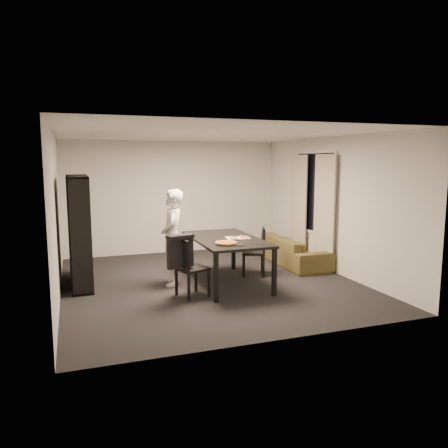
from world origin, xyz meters
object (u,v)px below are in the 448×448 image
object	(u,v)px
dining_table	(226,242)
pepperoni_pizza	(226,243)
chair_left	(187,264)
chair_right	(258,248)
baking_tray	(231,244)
person	(172,238)
sofa	(293,250)
bookshelf	(79,231)

from	to	relation	value
dining_table	pepperoni_pizza	xyz separation A→B (m)	(-0.19, -0.54, 0.10)
chair_left	dining_table	bearing A→B (deg)	-75.49
chair_left	chair_right	world-z (taller)	chair_left
dining_table	baking_tray	world-z (taller)	baking_tray
baking_tray	chair_left	bearing A→B (deg)	176.99
person	sofa	xyz separation A→B (m)	(2.71, 0.68, -0.54)
person	baking_tray	size ratio (longest dim) A/B	4.17
chair_right	sofa	bearing A→B (deg)	140.27
pepperoni_pizza	bookshelf	bearing A→B (deg)	148.44
chair_right	chair_left	bearing A→B (deg)	-39.76
chair_right	person	world-z (taller)	person
person	baking_tray	bearing A→B (deg)	59.36
bookshelf	pepperoni_pizza	bearing A→B (deg)	-31.56
sofa	bookshelf	bearing A→B (deg)	91.46
baking_tray	sofa	distance (m)	2.49
baking_tray	sofa	world-z (taller)	baking_tray
chair_right	baking_tray	xyz separation A→B (m)	(-0.88, -0.91, 0.30)
chair_left	person	world-z (taller)	person
chair_left	pepperoni_pizza	size ratio (longest dim) A/B	2.70
chair_left	pepperoni_pizza	world-z (taller)	chair_left
pepperoni_pizza	sofa	bearing A→B (deg)	36.18
chair_right	dining_table	bearing A→B (deg)	-43.55
chair_right	baking_tray	size ratio (longest dim) A/B	2.27
chair_left	bookshelf	bearing A→B (deg)	32.23
bookshelf	baking_tray	distance (m)	2.68
dining_table	sofa	distance (m)	2.09
person	dining_table	bearing A→B (deg)	89.52
chair_left	sofa	size ratio (longest dim) A/B	0.47
dining_table	baking_tray	xyz separation A→B (m)	(-0.11, -0.55, 0.08)
bookshelf	chair_right	size ratio (longest dim) A/B	2.09
chair_left	chair_right	size ratio (longest dim) A/B	1.04
pepperoni_pizza	chair_right	bearing A→B (deg)	43.00
person	chair_right	bearing A→B (deg)	108.95
chair_left	person	size ratio (longest dim) A/B	0.57
chair_right	sofa	xyz separation A→B (m)	(1.05, 0.57, -0.23)
pepperoni_pizza	baking_tray	bearing A→B (deg)	-11.54
bookshelf	dining_table	size ratio (longest dim) A/B	0.97
baking_tray	pepperoni_pizza	distance (m)	0.08
dining_table	sofa	size ratio (longest dim) A/B	0.98
dining_table	sofa	world-z (taller)	dining_table
chair_left	sofa	xyz separation A→B (m)	(2.65, 1.45, -0.25)
chair_left	sofa	world-z (taller)	chair_left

